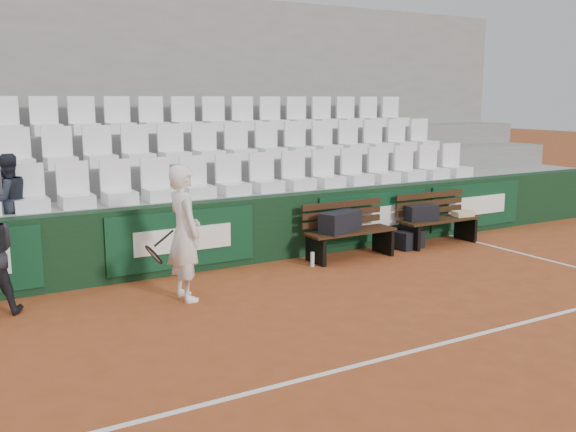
# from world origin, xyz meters

# --- Properties ---
(ground) EXTENTS (80.00, 80.00, 0.00)m
(ground) POSITION_xyz_m (0.00, 0.00, 0.00)
(ground) COLOR #9C4823
(ground) RESTS_ON ground
(court_baseline) EXTENTS (18.00, 0.06, 0.01)m
(court_baseline) POSITION_xyz_m (0.00, 0.00, 0.00)
(court_baseline) COLOR white
(court_baseline) RESTS_ON ground
(back_barrier) EXTENTS (18.00, 0.34, 1.00)m
(back_barrier) POSITION_xyz_m (0.07, 3.99, 0.50)
(back_barrier) COLOR #103219
(back_barrier) RESTS_ON ground
(grandstand_tier_front) EXTENTS (18.00, 0.95, 1.00)m
(grandstand_tier_front) POSITION_xyz_m (0.00, 4.62, 0.50)
(grandstand_tier_front) COLOR #989895
(grandstand_tier_front) RESTS_ON ground
(grandstand_tier_mid) EXTENTS (18.00, 0.95, 1.45)m
(grandstand_tier_mid) POSITION_xyz_m (0.00, 5.58, 0.72)
(grandstand_tier_mid) COLOR gray
(grandstand_tier_mid) RESTS_ON ground
(grandstand_tier_back) EXTENTS (18.00, 0.95, 1.90)m
(grandstand_tier_back) POSITION_xyz_m (0.00, 6.53, 0.95)
(grandstand_tier_back) COLOR gray
(grandstand_tier_back) RESTS_ON ground
(grandstand_rear_wall) EXTENTS (18.00, 0.30, 4.40)m
(grandstand_rear_wall) POSITION_xyz_m (0.00, 7.15, 2.20)
(grandstand_rear_wall) COLOR gray
(grandstand_rear_wall) RESTS_ON ground
(seat_row_front) EXTENTS (11.90, 0.44, 0.63)m
(seat_row_front) POSITION_xyz_m (0.00, 4.45, 1.31)
(seat_row_front) COLOR white
(seat_row_front) RESTS_ON grandstand_tier_front
(seat_row_mid) EXTENTS (11.90, 0.44, 0.63)m
(seat_row_mid) POSITION_xyz_m (0.00, 5.40, 1.77)
(seat_row_mid) COLOR white
(seat_row_mid) RESTS_ON grandstand_tier_mid
(seat_row_back) EXTENTS (11.90, 0.44, 0.63)m
(seat_row_back) POSITION_xyz_m (0.00, 6.35, 2.21)
(seat_row_back) COLOR white
(seat_row_back) RESTS_ON grandstand_tier_back
(bench_left) EXTENTS (1.50, 0.56, 0.45)m
(bench_left) POSITION_xyz_m (2.42, 3.41, 0.23)
(bench_left) COLOR #381F10
(bench_left) RESTS_ON ground
(bench_right) EXTENTS (1.50, 0.56, 0.45)m
(bench_right) POSITION_xyz_m (4.32, 3.45, 0.23)
(bench_right) COLOR #34200F
(bench_right) RESTS_ON ground
(sports_bag_left) EXTENTS (0.80, 0.54, 0.32)m
(sports_bag_left) POSITION_xyz_m (2.23, 3.41, 0.61)
(sports_bag_left) COLOR black
(sports_bag_left) RESTS_ON bench_left
(sports_bag_right) EXTENTS (0.58, 0.33, 0.25)m
(sports_bag_right) POSITION_xyz_m (3.96, 3.48, 0.58)
(sports_bag_right) COLOR black
(sports_bag_right) RESTS_ON bench_right
(towel) EXTENTS (0.37, 0.29, 0.09)m
(towel) POSITION_xyz_m (4.84, 3.41, 0.50)
(towel) COLOR beige
(towel) RESTS_ON bench_right
(sports_bag_ground) EXTENTS (0.53, 0.37, 0.30)m
(sports_bag_ground) POSITION_xyz_m (3.67, 3.46, 0.15)
(sports_bag_ground) COLOR black
(sports_bag_ground) RESTS_ON ground
(water_bottle_near) EXTENTS (0.06, 0.06, 0.22)m
(water_bottle_near) POSITION_xyz_m (1.63, 3.28, 0.11)
(water_bottle_near) COLOR silver
(water_bottle_near) RESTS_ON ground
(water_bottle_far) EXTENTS (0.07, 0.07, 0.24)m
(water_bottle_far) POSITION_xyz_m (3.19, 3.32, 0.12)
(water_bottle_far) COLOR silver
(water_bottle_far) RESTS_ON ground
(tennis_player) EXTENTS (0.70, 0.63, 1.70)m
(tennis_player) POSITION_xyz_m (-0.59, 2.76, 0.85)
(tennis_player) COLOR white
(tennis_player) RESTS_ON ground
(spectator_c) EXTENTS (0.73, 0.65, 1.23)m
(spectator_c) POSITION_xyz_m (-2.37, 4.50, 1.62)
(spectator_c) COLOR #1E232E
(spectator_c) RESTS_ON grandstand_tier_front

